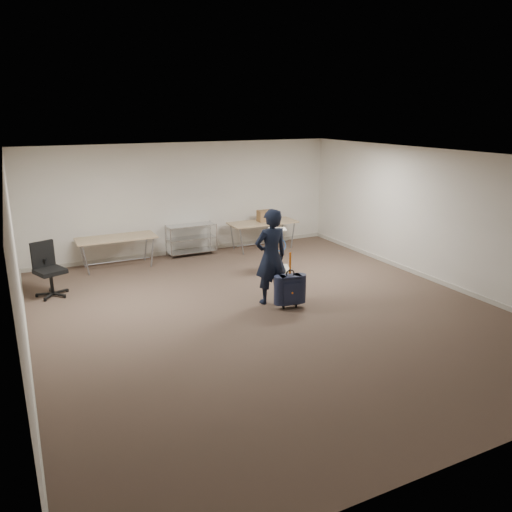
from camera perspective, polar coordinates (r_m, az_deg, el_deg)
ground at (r=9.17m, az=1.31°, el=-6.39°), size 9.00×9.00×0.00m
room_shell at (r=10.32m, az=-2.22°, el=-3.49°), size 8.00×9.00×9.00m
folding_table_left at (r=11.98m, az=-15.68°, el=1.84°), size 1.80×0.75×0.73m
folding_table_right at (r=13.16m, az=0.77°, el=3.70°), size 1.80×0.75×0.73m
wire_shelf at (r=12.73m, az=-7.41°, el=2.03°), size 1.22×0.47×0.80m
person at (r=9.32m, az=1.72°, el=-0.08°), size 0.68×0.45×1.82m
suitcase at (r=9.23m, az=3.90°, el=-3.84°), size 0.43×0.29×1.07m
office_chair at (r=10.67m, az=-22.47°, el=-2.52°), size 0.65×0.66×1.08m
equipment_cart at (r=11.28m, az=2.43°, el=-0.60°), size 0.71×0.71×1.02m
cardboard_box at (r=13.20m, az=1.05°, el=4.61°), size 0.40×0.31×0.29m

